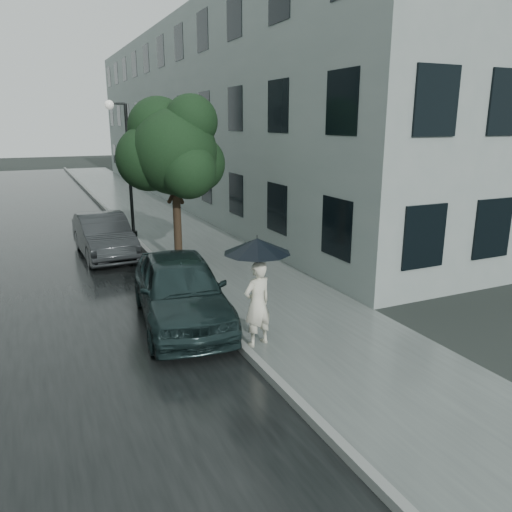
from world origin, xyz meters
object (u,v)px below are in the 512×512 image
lamp_post (124,161)px  car_near (181,289)px  car_far (104,236)px  pedestrian (257,304)px  street_tree (173,150)px

lamp_post → car_near: bearing=-93.7°
car_far → pedestrian: bearing=-80.3°
street_tree → car_near: 5.45m
pedestrian → street_tree: size_ratio=0.34×
car_far → street_tree: bearing=-42.8°
pedestrian → lamp_post: bearing=-102.9°
pedestrian → lamp_post: size_ratio=0.34×
pedestrian → car_far: 8.15m
car_near → car_far: size_ratio=1.07×
car_near → lamp_post: bearing=93.1°
pedestrian → street_tree: 6.81m
pedestrian → lamp_post: 10.73m
pedestrian → lamp_post: lamp_post is taller
pedestrian → car_near: pedestrian is taller
street_tree → lamp_post: (-0.66, 4.21, -0.55)m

